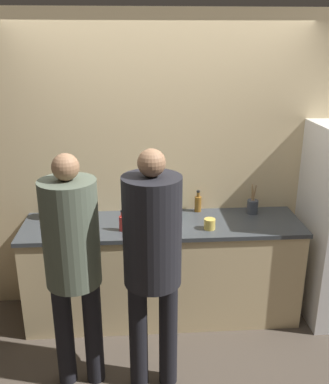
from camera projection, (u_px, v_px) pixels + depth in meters
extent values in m
plane|color=#4C4238|center=(166.00, 338.00, 3.58)|extent=(14.00, 14.00, 0.00)
cube|color=#D6BC8C|center=(160.00, 166.00, 3.78)|extent=(5.20, 0.06, 2.60)
cube|color=beige|center=(163.00, 271.00, 3.78)|extent=(2.32, 0.63, 0.86)
cube|color=#383D42|center=(163.00, 224.00, 3.62)|extent=(2.35, 0.66, 0.03)
cylinder|color=black|center=(64.00, 333.00, 3.01)|extent=(0.13, 0.13, 0.82)
cylinder|color=black|center=(93.00, 332.00, 3.02)|extent=(0.13, 0.13, 0.82)
cylinder|color=#515B4C|center=(71.00, 233.00, 2.75)|extent=(0.37, 0.37, 0.72)
sphere|color=#936B4C|center=(65.00, 167.00, 2.60)|extent=(0.17, 0.17, 0.17)
cylinder|color=black|center=(138.00, 334.00, 2.98)|extent=(0.13, 0.13, 0.84)
cylinder|color=black|center=(168.00, 333.00, 3.00)|extent=(0.13, 0.13, 0.84)
cylinder|color=black|center=(152.00, 231.00, 2.72)|extent=(0.38, 0.38, 0.73)
sphere|color=#936B4C|center=(151.00, 163.00, 2.57)|extent=(0.17, 0.17, 0.17)
cylinder|color=beige|center=(161.00, 223.00, 3.51)|extent=(0.33, 0.33, 0.08)
ellipsoid|color=yellow|center=(166.00, 216.00, 3.49)|extent=(0.15, 0.12, 0.04)
cylinder|color=#3D424C|center=(252.00, 207.00, 3.79)|extent=(0.10, 0.10, 0.12)
cylinder|color=#99754C|center=(252.00, 196.00, 3.75)|extent=(0.01, 0.05, 0.22)
cylinder|color=#99754C|center=(254.00, 196.00, 3.76)|extent=(0.03, 0.04, 0.22)
cylinder|color=#99754C|center=(254.00, 197.00, 3.75)|extent=(0.05, 0.01, 0.22)
cylinder|color=#236033|center=(173.00, 209.00, 3.73)|extent=(0.08, 0.08, 0.12)
cylinder|color=#236033|center=(173.00, 200.00, 3.70)|extent=(0.04, 0.04, 0.04)
cylinder|color=black|center=(173.00, 197.00, 3.70)|extent=(0.04, 0.04, 0.01)
cylinder|color=brown|center=(198.00, 204.00, 3.83)|extent=(0.06, 0.06, 0.14)
cylinder|color=brown|center=(198.00, 195.00, 3.80)|extent=(0.03, 0.03, 0.04)
cylinder|color=black|center=(198.00, 191.00, 3.79)|extent=(0.03, 0.03, 0.02)
cylinder|color=red|center=(123.00, 223.00, 3.44)|extent=(0.06, 0.06, 0.12)
cylinder|color=red|center=(122.00, 214.00, 3.42)|extent=(0.03, 0.03, 0.04)
cylinder|color=black|center=(122.00, 211.00, 3.41)|extent=(0.03, 0.03, 0.01)
cylinder|color=gold|center=(210.00, 224.00, 3.48)|extent=(0.09, 0.09, 0.09)
cylinder|color=#9E6042|center=(55.00, 212.00, 3.68)|extent=(0.12, 0.12, 0.12)
sphere|color=#2D6B33|center=(53.00, 199.00, 3.64)|extent=(0.15, 0.15, 0.15)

